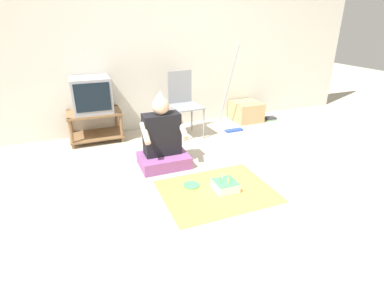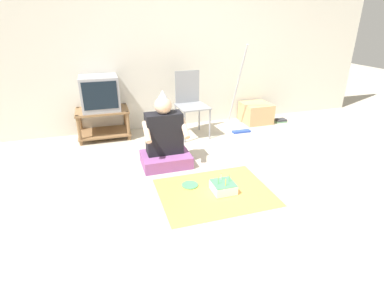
{
  "view_description": "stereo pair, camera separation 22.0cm",
  "coord_description": "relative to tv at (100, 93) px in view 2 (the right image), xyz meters",
  "views": [
    {
      "loc": [
        -1.46,
        -2.13,
        1.61
      ],
      "look_at": [
        -0.39,
        0.55,
        0.35
      ],
      "focal_mm": 28.0,
      "sensor_mm": 36.0,
      "label": 1
    },
    {
      "loc": [
        -1.25,
        -2.21,
        1.61
      ],
      "look_at": [
        -0.39,
        0.55,
        0.35
      ],
      "focal_mm": 28.0,
      "sensor_mm": 36.0,
      "label": 2
    }
  ],
  "objects": [
    {
      "name": "tv_stand",
      "position": [
        0.0,
        -0.0,
        -0.4
      ],
      "size": [
        0.72,
        0.47,
        0.42
      ],
      "color": "olive",
      "rests_on": "ground_plane"
    },
    {
      "name": "person_seated",
      "position": [
        0.65,
        -1.1,
        -0.36
      ],
      "size": [
        0.56,
        0.43,
        0.89
      ],
      "color": "#8C4C8C",
      "rests_on": "ground_plane"
    },
    {
      "name": "book_pile",
      "position": [
        2.82,
        -0.15,
        -0.63
      ],
      "size": [
        0.19,
        0.14,
        0.05
      ],
      "color": "#60936B",
      "rests_on": "ground_plane"
    },
    {
      "name": "birthday_cake",
      "position": [
        1.06,
        -1.88,
        -0.6
      ],
      "size": [
        0.22,
        0.22,
        0.17
      ],
      "color": "white",
      "rests_on": "party_cloth"
    },
    {
      "name": "paper_plate",
      "position": [
        0.78,
        -1.68,
        -0.64
      ],
      "size": [
        0.17,
        0.17,
        0.01
      ],
      "color": "#4CB266",
      "rests_on": "party_cloth"
    },
    {
      "name": "ground_plane",
      "position": [
        1.24,
        -2.04,
        -0.65
      ],
      "size": [
        16.0,
        16.0,
        0.0
      ],
      "primitive_type": "plane",
      "color": "#BCB29E"
    },
    {
      "name": "cardboard_box_stack",
      "position": [
        2.43,
        -0.02,
        -0.5
      ],
      "size": [
        0.44,
        0.46,
        0.32
      ],
      "color": "tan",
      "rests_on": "ground_plane"
    },
    {
      "name": "dust_mop",
      "position": [
        1.99,
        -0.27,
        -0.27
      ],
      "size": [
        0.28,
        0.54,
        1.28
      ],
      "color": "#2D4CB2",
      "rests_on": "ground_plane"
    },
    {
      "name": "folding_chair",
      "position": [
        1.23,
        -0.23,
        -0.13
      ],
      "size": [
        0.44,
        0.46,
        0.92
      ],
      "color": "gray",
      "rests_on": "ground_plane"
    },
    {
      "name": "tv",
      "position": [
        0.0,
        0.0,
        0.0
      ],
      "size": [
        0.5,
        0.46,
        0.46
      ],
      "color": "#99999E",
      "rests_on": "tv_stand"
    },
    {
      "name": "party_cloth",
      "position": [
        0.98,
        -1.87,
        -0.65
      ],
      "size": [
        1.1,
        0.86,
        0.01
      ],
      "color": "#EFA84C",
      "rests_on": "ground_plane"
    },
    {
      "name": "wall_back",
      "position": [
        1.24,
        0.27,
        0.62
      ],
      "size": [
        6.4,
        0.06,
        2.55
      ],
      "color": "beige",
      "rests_on": "ground_plane"
    }
  ]
}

